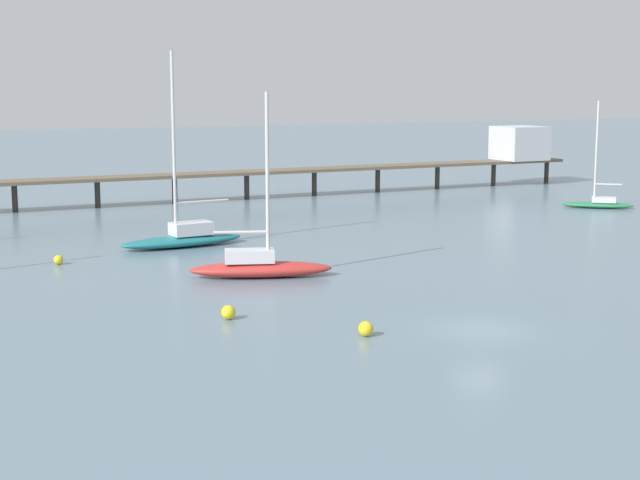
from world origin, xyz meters
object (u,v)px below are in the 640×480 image
Objects in this scene: mooring_buoy_far at (229,312)px; mooring_buoy_mid at (59,260)px; pier at (358,159)px; mooring_buoy_inner at (366,329)px; sailboat_teal at (184,235)px; sailboat_green at (599,202)px; sailboat_red at (259,265)px.

mooring_buoy_mid is at bearing 106.23° from mooring_buoy_far.
pier reaches higher than mooring_buoy_inner.
mooring_buoy_far is (-3.87, -20.99, -0.41)m from sailboat_teal.
mooring_buoy_far is at bearing -100.46° from sailboat_teal.
sailboat_green is at bearing 38.46° from mooring_buoy_inner.
mooring_buoy_far is (-43.79, -25.67, -0.23)m from sailboat_green.
mooring_buoy_mid is 25.09m from mooring_buoy_inner.
pier is 9.26× the size of sailboat_green.
mooring_buoy_mid is 18.39m from mooring_buoy_far.
sailboat_teal reaches higher than pier.
mooring_buoy_mid is at bearing 112.87° from mooring_buoy_inner.
sailboat_green is 13.69× the size of mooring_buoy_far.
sailboat_red is 12.10m from sailboat_teal.
sailboat_red is at bearing 88.77° from mooring_buoy_inner.
pier reaches higher than mooring_buoy_far.
sailboat_red is 15.54× the size of mooring_buoy_inner.
pier is 6.67× the size of sailboat_teal.
mooring_buoy_far is (-29.17, -45.06, -3.14)m from pier.
pier is at bearing 127.00° from sailboat_green.
mooring_buoy_inner is (-39.18, -31.12, -0.23)m from sailboat_green.
mooring_buoy_mid is (-9.02, -3.33, -0.46)m from sailboat_teal.
mooring_buoy_far is at bearing 130.21° from mooring_buoy_inner.
sailboat_red is 0.80× the size of sailboat_teal.
sailboat_teal is 21.35m from mooring_buoy_far.
mooring_buoy_far is at bearing -122.91° from pier.
sailboat_teal is 19.32× the size of mooring_buoy_inner.
mooring_buoy_mid is (-48.93, -8.01, -0.27)m from sailboat_green.
sailboat_red is (-38.87, -16.74, 0.14)m from sailboat_green.
pier is at bearing 57.09° from mooring_buoy_far.
sailboat_teal is (-25.29, -24.08, -2.73)m from pier.
sailboat_green is at bearing 6.69° from sailboat_teal.
pier is at bearing 64.08° from mooring_buoy_inner.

